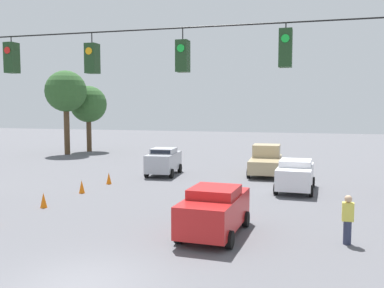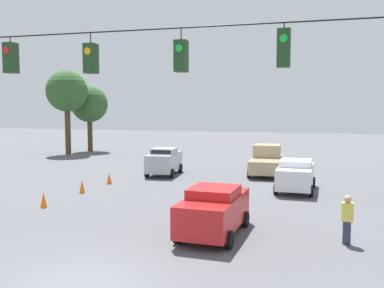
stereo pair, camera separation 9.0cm
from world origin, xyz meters
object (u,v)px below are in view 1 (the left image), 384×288
Objects in this scene: overhead_signal_span at (94,105)px; sedan_red_crossing_near at (215,210)px; traffic_cone_second at (44,200)px; traffic_cone_third at (82,187)px; tree_horizon_left at (66,92)px; traffic_cone_fourth at (109,178)px; pedestrian at (348,219)px; sedan_silver_withflow_far at (164,161)px; sedan_white_oncoming_far at (295,175)px; tree_horizon_right at (88,105)px; pickup_truck_tan_oncoming_deep at (266,161)px.

sedan_red_crossing_near is (-2.48, -4.71, -3.99)m from overhead_signal_span.
traffic_cone_second is (8.95, -2.01, -0.60)m from sedan_red_crossing_near.
traffic_cone_second is 1.00× the size of traffic_cone_third.
sedan_red_crossing_near is 31.03m from tree_horizon_left.
pedestrian is at bearing 148.11° from traffic_cone_fourth.
pedestrian is at bearing -146.39° from overhead_signal_span.
sedan_silver_withflow_far is at bearing 144.93° from tree_horizon_left.
sedan_red_crossing_near is at bearing 1.75° from pedestrian.
traffic_cone_third is at bearing 124.00° from tree_horizon_left.
traffic_cone_second is at bearing 32.95° from sedan_white_oncoming_far.
tree_horizon_right is (17.24, -30.54, 0.12)m from overhead_signal_span.
traffic_cone_third is at bearing -57.92° from overhead_signal_span.
pickup_truck_tan_oncoming_deep is 2.97× the size of pedestrian.
traffic_cone_third is (11.63, 3.93, -0.58)m from sedan_white_oncoming_far.
traffic_cone_second is at bearing 54.58° from pickup_truck_tan_oncoming_deep.
tree_horizon_right reaches higher than pedestrian.
tree_horizon_right reaches higher than sedan_red_crossing_near.
tree_horizon_left is (25.30, -22.55, 5.43)m from pedestrian.
sedan_white_oncoming_far reaches higher than pedestrian.
pickup_truck_tan_oncoming_deep is 15.65m from pedestrian.
sedan_red_crossing_near is 15.17m from pickup_truck_tan_oncoming_deep.
tree_horizon_left is at bearing 76.53° from tree_horizon_right.
sedan_silver_withflow_far is 5.41× the size of traffic_cone_fourth.
sedan_silver_withflow_far is at bearing 135.52° from tree_horizon_right.
sedan_white_oncoming_far is at bearing -161.34° from traffic_cone_third.
sedan_white_oncoming_far is 6.06m from pickup_truck_tan_oncoming_deep.
sedan_red_crossing_near is at bearing -117.81° from overhead_signal_span.
sedan_red_crossing_near is 2.50× the size of pedestrian.
sedan_white_oncoming_far is 0.62× the size of tree_horizon_right.
pickup_truck_tan_oncoming_deep reaches higher than sedan_silver_withflow_far.
tree_horizon_right is (19.72, -25.83, 4.10)m from sedan_red_crossing_near.
traffic_cone_third is 14.83m from pedestrian.
traffic_cone_fourth is 20.96m from tree_horizon_right.
sedan_white_oncoming_far reaches higher than traffic_cone_fourth.
sedan_red_crossing_near is 4.83m from pedestrian.
overhead_signal_span reaches higher than sedan_silver_withflow_far.
overhead_signal_span is at bearing 123.29° from tree_horizon_left.
sedan_silver_withflow_far reaches higher than traffic_cone_second.
sedan_silver_withflow_far is 17.74m from tree_horizon_left.
sedan_white_oncoming_far is at bearing -147.05° from traffic_cone_second.
tree_horizon_left is (20.88, -7.53, 5.35)m from pickup_truck_tan_oncoming_deep.
pickup_truck_tan_oncoming_deep is (2.26, -5.62, 0.02)m from sedan_white_oncoming_far.
traffic_cone_second is at bearing 119.13° from tree_horizon_left.
pedestrian is at bearing 131.76° from sedan_silver_withflow_far.
overhead_signal_span is at bearing 81.72° from pickup_truck_tan_oncoming_deep.
pickup_truck_tan_oncoming_deep is 23.15m from tree_horizon_right.
pedestrian is (-4.82, -0.15, -0.07)m from sedan_red_crossing_near.
traffic_cone_fourth is 16.01m from pedestrian.
traffic_cone_second is at bearing -7.70° from pedestrian.
pedestrian is (-13.59, 8.45, 0.53)m from traffic_cone_fourth.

